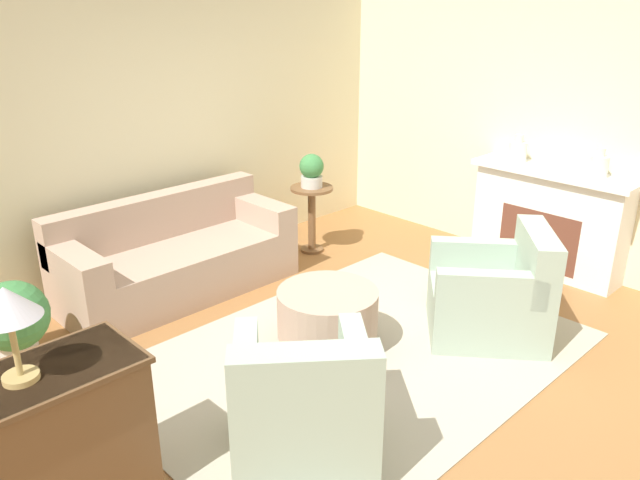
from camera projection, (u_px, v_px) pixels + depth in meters
name	position (u px, v px, depth m)	size (l,w,h in m)	color
ground_plane	(357.00, 357.00, 4.70)	(16.00, 16.00, 0.00)	#996638
wall_back	(162.00, 125.00, 5.88)	(8.97, 0.12, 2.80)	beige
wall_right	(555.00, 123.00, 5.98)	(0.12, 9.40, 2.80)	beige
rug	(357.00, 356.00, 4.70)	(3.37, 2.38, 0.01)	#B2A893
couch	(176.00, 258.00, 5.64)	(2.11, 0.86, 0.86)	tan
armchair_left	(303.00, 408.00, 3.56)	(1.16, 1.18, 0.88)	#9EB29E
armchair_right	(495.00, 296.00, 4.89)	(1.16, 1.18, 0.88)	#9EB29E
ottoman_table	(328.00, 313.00, 4.70)	(0.76, 0.76, 0.48)	tan
side_table	(312.00, 209.00, 6.49)	(0.44, 0.44, 0.71)	brown
fireplace	(549.00, 218.00, 6.01)	(0.44, 1.54, 1.02)	white
dresser	(37.00, 453.00, 3.05)	(1.10, 0.52, 0.87)	brown
vase_mantel_near	(518.00, 151.00, 6.05)	(0.17, 0.17, 0.27)	silver
vase_mantel_far	(599.00, 166.00, 5.52)	(0.16, 0.16, 0.27)	silver
potted_plant_on_side_table	(312.00, 170.00, 6.33)	(0.25, 0.25, 0.34)	beige
potted_plant_floor	(13.00, 319.00, 4.52)	(0.51, 0.51, 0.63)	beige
table_lamp	(7.00, 308.00, 2.76)	(0.29, 0.29, 0.48)	tan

